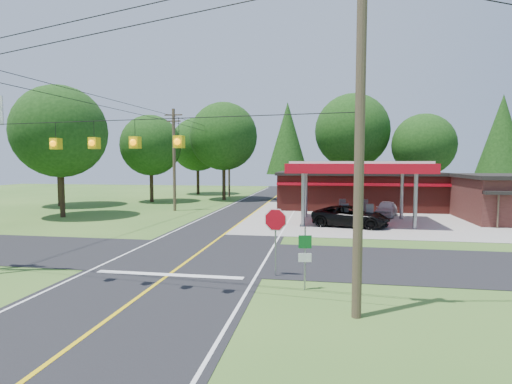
% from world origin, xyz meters
% --- Properties ---
extents(ground, '(120.00, 120.00, 0.00)m').
position_xyz_m(ground, '(0.00, 0.00, 0.00)').
color(ground, '#305E21').
rests_on(ground, ground).
extents(main_highway, '(8.00, 120.00, 0.02)m').
position_xyz_m(main_highway, '(0.00, 0.00, 0.01)').
color(main_highway, black).
rests_on(main_highway, ground).
extents(cross_road, '(70.00, 7.00, 0.02)m').
position_xyz_m(cross_road, '(0.00, 0.00, 0.01)').
color(cross_road, black).
rests_on(cross_road, ground).
extents(lane_center_yellow, '(0.15, 110.00, 0.00)m').
position_xyz_m(lane_center_yellow, '(0.00, 0.00, 0.03)').
color(lane_center_yellow, yellow).
rests_on(lane_center_yellow, main_highway).
extents(gas_canopy, '(10.60, 7.40, 4.88)m').
position_xyz_m(gas_canopy, '(9.00, 13.00, 4.27)').
color(gas_canopy, gray).
rests_on(gas_canopy, ground).
extents(convenience_store, '(16.40, 7.55, 3.80)m').
position_xyz_m(convenience_store, '(10.00, 22.98, 1.92)').
color(convenience_store, maroon).
rests_on(convenience_store, ground).
extents(utility_pole_near_right, '(1.80, 0.30, 11.50)m').
position_xyz_m(utility_pole_near_right, '(7.50, -7.00, 5.96)').
color(utility_pole_near_right, '#473828').
rests_on(utility_pole_near_right, ground).
extents(utility_pole_far_left, '(1.80, 0.30, 10.00)m').
position_xyz_m(utility_pole_far_left, '(-8.00, 18.00, 5.20)').
color(utility_pole_far_left, '#473828').
rests_on(utility_pole_far_left, ground).
extents(utility_pole_north, '(0.30, 0.30, 9.50)m').
position_xyz_m(utility_pole_north, '(-6.50, 35.00, 4.75)').
color(utility_pole_north, '#473828').
rests_on(utility_pole_north, ground).
extents(overhead_beacons, '(17.04, 2.04, 1.03)m').
position_xyz_m(overhead_beacons, '(-1.00, -6.00, 6.21)').
color(overhead_beacons, black).
rests_on(overhead_beacons, ground).
extents(treeline_backdrop, '(70.27, 51.59, 13.30)m').
position_xyz_m(treeline_backdrop, '(0.82, 24.01, 7.49)').
color(treeline_backdrop, '#332316').
rests_on(treeline_backdrop, ground).
extents(suv_car, '(6.75, 6.75, 1.56)m').
position_xyz_m(suv_car, '(8.50, 10.78, 0.78)').
color(suv_car, black).
rests_on(suv_car, ground).
extents(sedan_car, '(4.91, 4.91, 1.35)m').
position_xyz_m(sedan_car, '(12.00, 17.00, 0.68)').
color(sedan_car, silver).
rests_on(sedan_car, ground).
extents(octagonal_stop_sign, '(0.99, 0.15, 2.91)m').
position_xyz_m(octagonal_stop_sign, '(4.50, -3.01, 2.20)').
color(octagonal_stop_sign, gray).
rests_on(octagonal_stop_sign, ground).
extents(route_sign_post, '(0.49, 0.12, 2.39)m').
position_xyz_m(route_sign_post, '(5.80, -4.61, 1.43)').
color(route_sign_post, gray).
rests_on(route_sign_post, ground).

